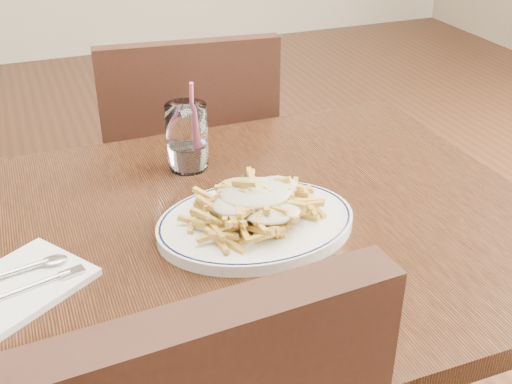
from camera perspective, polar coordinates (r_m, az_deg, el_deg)
name	(u,v)px	position (r m, az deg, el deg)	size (l,w,h in m)	color
table	(196,273)	(1.09, -5.34, -7.19)	(1.20, 0.80, 0.75)	black
chair_far	(189,177)	(1.71, -5.98, 1.32)	(0.47, 0.47, 0.91)	black
fries_plate	(256,223)	(1.05, 0.00, -2.79)	(0.40, 0.38, 0.02)	white
loaded_fries	(256,199)	(1.02, 0.00, -0.67)	(0.24, 0.20, 0.07)	gold
napkin	(9,292)	(0.97, -21.13, -8.31)	(0.22, 0.14, 0.01)	white
cutlery	(7,285)	(0.97, -21.26, -7.71)	(0.20, 0.11, 0.01)	silver
water_glass	(187,141)	(1.23, -6.11, 4.55)	(0.08, 0.08, 0.17)	white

